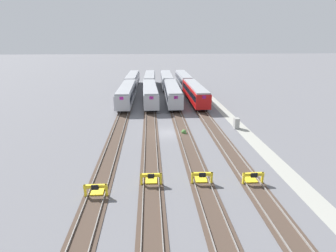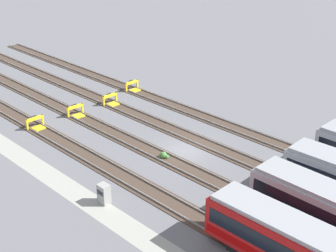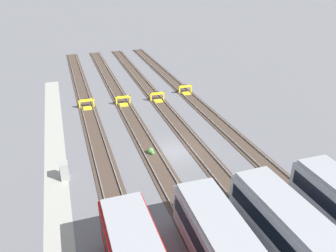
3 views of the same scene
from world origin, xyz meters
name	(u,v)px [view 1 (image 1 of 3)]	position (x,y,z in m)	size (l,w,h in m)	color
ground_plane	(167,133)	(0.00, 0.00, 0.00)	(400.00, 400.00, 0.00)	slate
service_walkway	(244,131)	(0.00, -11.37, 0.00)	(54.00, 2.00, 0.01)	#9E9E93
rail_track_nearest	(215,131)	(0.00, -7.10, 0.04)	(90.00, 2.23, 0.21)	#47382D
rail_track_near_inner	(183,132)	(0.00, -2.37, 0.04)	(90.00, 2.24, 0.21)	#47382D
rail_track_middle	(150,133)	(0.00, 2.37, 0.04)	(90.00, 2.24, 0.21)	#47382D
rail_track_far_inner	(117,134)	(0.00, 7.10, 0.04)	(90.00, 2.23, 0.21)	#47382D
subway_car_front_row_leftmost	(173,93)	(18.70, -2.38, 2.04)	(18.05, 3.17, 3.70)	#ADAFB7
subway_car_front_row_left_inner	(183,79)	(37.61, -7.05, 2.04)	(18.00, 2.87, 3.70)	#ADAFB7
subway_car_front_row_centre	(150,80)	(37.45, 2.32, 2.04)	(18.06, 3.26, 3.70)	#ADAFB7
subway_car_front_row_right_inner	(195,93)	(18.70, -7.16, 2.04)	(18.02, 2.98, 3.70)	#B71414
subway_car_front_row_rightmost	(127,94)	(18.70, 7.15, 2.04)	(18.04, 3.11, 3.70)	#ADAFB7
subway_car_back_row_leftmost	(150,93)	(18.70, 2.32, 2.04)	(18.06, 3.25, 3.70)	#ADAFB7
subway_car_back_row_centre	(167,80)	(37.31, -2.34, 2.04)	(18.05, 3.18, 3.70)	#ADAFB7
subway_car_back_row_rightmost	(133,80)	(37.36, 7.07, 2.04)	(18.06, 3.24, 3.70)	#ADAFB7
bumper_stop_nearest_track	(252,178)	(-14.18, -7.10, 0.51)	(1.35, 2.00, 1.22)	yellow
bumper_stop_near_inner_track	(202,177)	(-13.82, -2.38, 0.51)	(1.38, 2.01, 1.22)	yellow
bumper_stop_middle_track	(151,179)	(-13.72, 2.36, 0.51)	(1.36, 2.00, 1.22)	yellow
bumper_stop_far_inner_track	(96,190)	(-15.29, 7.10, 0.51)	(1.35, 2.00, 1.22)	yellow
electrical_cabinet	(236,123)	(1.33, -10.58, 0.80)	(0.90, 0.73, 1.60)	#9E9E99
weed_clump	(184,132)	(-0.42, -2.40, 0.24)	(0.92, 0.70, 0.64)	#4C7F3D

